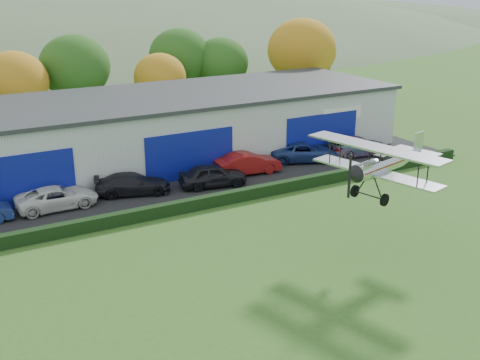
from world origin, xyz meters
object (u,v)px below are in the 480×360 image
car_7 (358,146)px  car_5 (248,163)px  biplane (385,162)px  car_6 (304,152)px  hangar (159,127)px  car_2 (57,198)px  car_4 (213,175)px  car_3 (133,184)px

car_7 → car_5: bearing=94.7°
biplane → car_6: bearing=54.9°
car_5 → hangar: bearing=36.4°
car_2 → car_6: car_6 is taller
car_7 → car_2: bearing=95.6°
biplane → car_5: bearing=74.5°
car_6 → car_7: car_7 is taller
car_4 → biplane: bearing=-155.9°
car_2 → car_5: bearing=-91.1°
car_3 → car_4: 5.68m
car_3 → car_4: bearing=-85.8°
hangar → car_4: size_ratio=8.43×
hangar → car_6: (9.85, -6.52, -1.82)m
hangar → biplane: 22.52m
car_3 → car_4: (5.53, -1.26, 0.08)m
car_4 → car_5: car_5 is taller
car_5 → car_7: 10.57m
car_4 → car_5: (3.61, 1.23, 0.01)m
car_5 → car_7: (10.57, -0.21, -0.03)m
car_2 → biplane: bearing=-138.0°
biplane → car_3: bearing=106.4°
car_2 → car_6: 19.90m
car_7 → biplane: biplane is taller
car_5 → biplane: (-0.32, -14.87, 4.21)m
car_5 → car_7: car_5 is taller
car_3 → car_5: (9.15, -0.04, 0.09)m
car_4 → biplane: size_ratio=0.61×
biplane → hangar: bearing=85.9°
hangar → car_3: 8.85m
car_3 → car_7: car_7 is taller
car_3 → car_7: (19.71, -0.24, 0.05)m
car_2 → car_4: bearing=-97.5°
hangar → car_5: 8.52m
car_5 → car_4: bearing=114.5°
car_2 → car_4: 10.74m
car_6 → biplane: (-5.92, -15.52, 4.26)m
car_2 → car_7: 24.85m
car_3 → car_7: bearing=-73.6°
car_2 → car_5: (14.29, 0.07, 0.11)m
car_6 → biplane: biplane is taller
car_3 → car_6: bearing=-70.6°
car_2 → car_6: bearing=-89.3°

